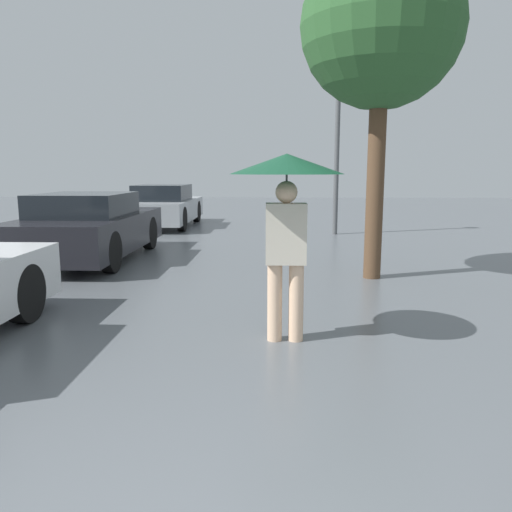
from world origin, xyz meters
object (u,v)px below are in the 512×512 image
(parked_car_middle, at_px, (89,228))
(parked_car_farthest, at_px, (164,207))
(tree, at_px, (381,28))
(pedestrian, at_px, (287,191))
(street_lamp, at_px, (338,115))

(parked_car_middle, bearing_deg, parked_car_farthest, 88.32)
(tree, bearing_deg, pedestrian, -115.45)
(pedestrian, height_order, tree, tree)
(pedestrian, bearing_deg, parked_car_middle, 128.72)
(parked_car_middle, relative_size, street_lamp, 0.89)
(parked_car_farthest, bearing_deg, street_lamp, -19.46)
(parked_car_farthest, bearing_deg, parked_car_middle, -91.68)
(pedestrian, relative_size, parked_car_middle, 0.44)
(pedestrian, height_order, street_lamp, street_lamp)
(parked_car_middle, distance_m, tree, 5.91)
(tree, xyz_separation_m, street_lamp, (0.07, 5.34, -0.60))
(parked_car_farthest, xyz_separation_m, street_lamp, (4.79, -1.69, 2.40))
(parked_car_farthest, distance_m, tree, 8.98)
(parked_car_middle, bearing_deg, street_lamp, 38.16)
(parked_car_middle, height_order, street_lamp, street_lamp)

